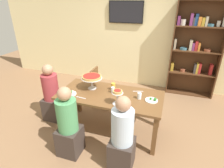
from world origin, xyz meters
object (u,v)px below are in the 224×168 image
(personal_pizza_stand, at_px, (117,95))
(diner_near_left, at_px, (68,127))
(diner_head_west, at_px, (52,97))
(water_glass_clear_far, at_px, (139,96))
(cutlery_knife_near, at_px, (81,98))
(television, at_px, (126,12))
(deep_dish_pizza_stand, at_px, (92,78))
(dining_table, at_px, (110,99))
(salad_plate_near_diner, at_px, (152,100))
(diner_near_right, at_px, (122,139))
(chair_far_left, at_px, (99,86))
(bookshelf, at_px, (195,49))
(salad_plate_far_diner, at_px, (69,93))
(beer_glass_amber_tall, at_px, (113,87))
(cutlery_fork_near, at_px, (138,91))
(water_glass_clear_near, at_px, (113,90))

(personal_pizza_stand, bearing_deg, diner_near_left, -143.36)
(diner_near_left, distance_m, diner_head_west, 1.06)
(water_glass_clear_far, relative_size, cutlery_knife_near, 0.58)
(television, distance_m, deep_dish_pizza_stand, 2.22)
(personal_pizza_stand, relative_size, water_glass_clear_far, 2.30)
(dining_table, distance_m, diner_head_west, 1.21)
(cutlery_knife_near, bearing_deg, diner_near_left, -83.43)
(salad_plate_near_diner, bearing_deg, dining_table, -179.44)
(deep_dish_pizza_stand, bearing_deg, diner_near_right, -45.86)
(personal_pizza_stand, bearing_deg, diner_near_right, -65.21)
(diner_head_west, xyz_separation_m, salad_plate_near_diner, (1.90, 0.02, 0.26))
(diner_near_left, xyz_separation_m, personal_pizza_stand, (0.62, 0.46, 0.41))
(diner_head_west, distance_m, salad_plate_near_diner, 1.92)
(diner_head_west, bearing_deg, chair_far_left, 47.59)
(diner_near_left, xyz_separation_m, diner_head_west, (-0.79, 0.71, 0.00))
(bookshelf, height_order, salad_plate_far_diner, bookshelf)
(television, relative_size, beer_glass_amber_tall, 6.49)
(television, distance_m, personal_pizza_stand, 2.63)
(diner_head_west, height_order, beer_glass_amber_tall, diner_head_west)
(cutlery_fork_near, bearing_deg, chair_far_left, -43.68)
(dining_table, distance_m, personal_pizza_stand, 0.42)
(diner_near_left, relative_size, salad_plate_near_diner, 5.66)
(cutlery_fork_near, bearing_deg, salad_plate_near_diner, 121.03)
(water_glass_clear_near, bearing_deg, television, 99.18)
(bookshelf, distance_m, personal_pizza_stand, 2.60)
(salad_plate_far_diner, bearing_deg, water_glass_clear_near, 23.61)
(bookshelf, xyz_separation_m, diner_head_west, (-2.62, -2.03, -0.66))
(deep_dish_pizza_stand, height_order, beer_glass_amber_tall, deep_dish_pizza_stand)
(diner_near_left, distance_m, salad_plate_near_diner, 1.36)
(salad_plate_far_diner, bearing_deg, water_glass_clear_far, 11.51)
(salad_plate_near_diner, bearing_deg, chair_far_left, 148.89)
(bookshelf, xyz_separation_m, chair_far_left, (-1.93, -1.28, -0.67))
(bookshelf, xyz_separation_m, beer_glass_amber_tall, (-1.42, -1.85, -0.35))
(diner_near_right, bearing_deg, salad_plate_near_diner, -21.68)
(water_glass_clear_near, distance_m, cutlery_fork_near, 0.45)
(bookshelf, distance_m, cutlery_knife_near, 2.96)
(salad_plate_near_diner, distance_m, cutlery_knife_near, 1.16)
(deep_dish_pizza_stand, bearing_deg, chair_far_left, 101.18)
(diner_head_west, distance_m, beer_glass_amber_tall, 1.25)
(personal_pizza_stand, bearing_deg, beer_glass_amber_tall, 115.72)
(diner_near_left, relative_size, diner_near_right, 1.00)
(water_glass_clear_far, distance_m, cutlery_fork_near, 0.26)
(chair_far_left, relative_size, deep_dish_pizza_stand, 2.33)
(diner_near_right, bearing_deg, salad_plate_far_diner, 65.46)
(television, height_order, chair_far_left, television)
(bookshelf, bearing_deg, water_glass_clear_far, -114.69)
(deep_dish_pizza_stand, bearing_deg, bookshelf, 46.64)
(water_glass_clear_near, xyz_separation_m, cutlery_fork_near, (0.41, 0.18, -0.05))
(salad_plate_far_diner, height_order, water_glass_clear_far, water_glass_clear_far)
(dining_table, relative_size, beer_glass_amber_tall, 13.25)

